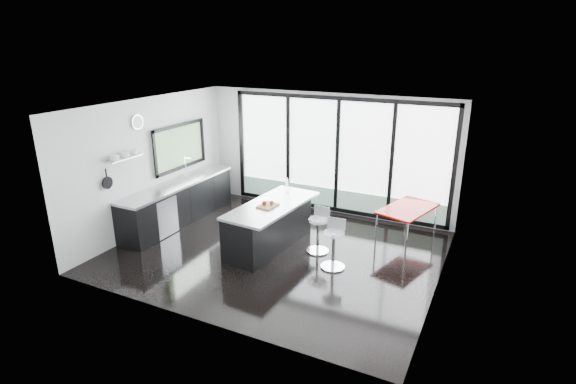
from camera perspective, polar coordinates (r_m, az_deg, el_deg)
The scene contains 11 objects.
floor at distance 8.82m, azimuth -1.46°, elevation -7.57°, with size 6.00×5.00×0.00m, color black.
ceiling at distance 7.97m, azimuth -1.63°, elevation 10.76°, with size 6.00×5.00×0.00m, color white.
wall_back at distance 10.39m, azimuth 6.15°, elevation 3.97°, with size 6.00×0.09×2.80m.
wall_front at distance 6.33m, azimuth -12.15°, elevation -5.10°, with size 6.00×0.00×2.80m, color silver.
wall_left at distance 10.12m, azimuth -15.94°, elevation 4.65°, with size 0.26×5.00×2.80m.
wall_right at distance 7.45m, azimuth 19.36°, elevation -2.04°, with size 0.00×5.00×2.80m, color silver.
counter_cabinets at distance 10.34m, azimuth -13.68°, elevation -1.24°, with size 0.69×3.24×1.36m.
island at distance 8.87m, azimuth -2.40°, elevation -4.13°, with size 1.10×2.28×1.17m.
bar_stool_near at distance 8.12m, azimuth 5.77°, elevation -7.34°, with size 0.44×0.44×0.70m, color silver.
bar_stool_far at distance 8.69m, azimuth 3.82°, elevation -5.50°, with size 0.43×0.43×0.69m, color silver.
red_table at distance 9.45m, azimuth 14.82°, elevation -3.96°, with size 0.76×1.34×0.72m, color #910701.
Camera 1 is at (3.68, -6.98, 3.93)m, focal length 28.00 mm.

